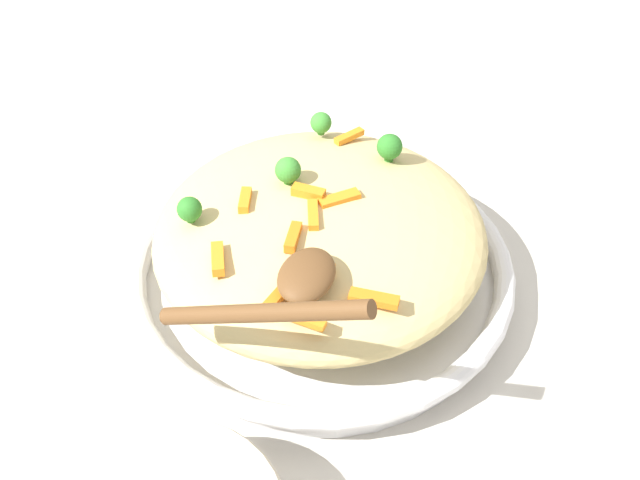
{
  "coord_description": "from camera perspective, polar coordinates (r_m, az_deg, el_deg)",
  "views": [
    {
      "loc": [
        0.47,
        0.15,
        0.51
      ],
      "look_at": [
        0.0,
        0.0,
        0.06
      ],
      "focal_mm": 45.05,
      "sensor_mm": 36.0,
      "label": 1
    }
  ],
  "objects": [
    {
      "name": "carrot_piece_5",
      "position": [
        0.61,
        -1.92,
        0.2
      ],
      "size": [
        0.03,
        0.01,
        0.01
      ],
      "primitive_type": "cube",
      "rotation": [
        0.0,
        0.0,
        3.26
      ],
      "color": "orange",
      "rests_on": "pasta_mound"
    },
    {
      "name": "broccoli_floret_0",
      "position": [
        0.69,
        4.97,
        6.6
      ],
      "size": [
        0.02,
        0.02,
        0.03
      ],
      "color": "#296820",
      "rests_on": "pasta_mound"
    },
    {
      "name": "carrot_piece_2",
      "position": [
        0.64,
        -0.83,
        3.41
      ],
      "size": [
        0.01,
        0.03,
        0.01
      ],
      "primitive_type": "cube",
      "rotation": [
        0.0,
        0.0,
        4.67
      ],
      "color": "orange",
      "rests_on": "pasta_mound"
    },
    {
      "name": "broccoli_floret_3",
      "position": [
        0.65,
        -2.29,
        4.97
      ],
      "size": [
        0.02,
        0.02,
        0.02
      ],
      "color": "#377928",
      "rests_on": "pasta_mound"
    },
    {
      "name": "carrot_piece_9",
      "position": [
        0.56,
        -1.24,
        -5.63
      ],
      "size": [
        0.01,
        0.03,
        0.01
      ],
      "primitive_type": "cube",
      "rotation": [
        0.0,
        0.0,
        1.45
      ],
      "color": "orange",
      "rests_on": "pasta_mound"
    },
    {
      "name": "carrot_piece_3",
      "position": [
        0.64,
        -5.35,
        2.84
      ],
      "size": [
        0.03,
        0.01,
        0.01
      ],
      "primitive_type": "cube",
      "rotation": [
        0.0,
        0.0,
        0.26
      ],
      "color": "orange",
      "rests_on": "pasta_mound"
    },
    {
      "name": "carrot_piece_4",
      "position": [
        0.57,
        -3.64,
        -4.24
      ],
      "size": [
        0.03,
        0.01,
        0.01
      ],
      "primitive_type": "cube",
      "rotation": [
        0.0,
        0.0,
        6.05
      ],
      "color": "orange",
      "rests_on": "pasta_mound"
    },
    {
      "name": "carrot_piece_6",
      "position": [
        0.63,
        -0.82,
        1.82
      ],
      "size": [
        0.03,
        0.02,
        0.01
      ],
      "primitive_type": "cube",
      "rotation": [
        0.0,
        0.0,
        3.49
      ],
      "color": "orange",
      "rests_on": "pasta_mound"
    },
    {
      "name": "carrot_piece_1",
      "position": [
        0.57,
        3.85,
        -4.18
      ],
      "size": [
        0.01,
        0.04,
        0.01
      ],
      "primitive_type": "cube",
      "rotation": [
        0.0,
        0.0,
        4.76
      ],
      "color": "orange",
      "rests_on": "pasta_mound"
    },
    {
      "name": "serving_spoon",
      "position": [
        0.54,
        -2.07,
        -3.41
      ],
      "size": [
        0.11,
        0.15,
        0.08
      ],
      "color": "brown",
      "rests_on": "pasta_mound"
    },
    {
      "name": "ground_plane",
      "position": [
        0.71,
        -0.0,
        -3.63
      ],
      "size": [
        2.4,
        2.4,
        0.0
      ],
      "primitive_type": "plane",
      "color": "beige"
    },
    {
      "name": "carrot_piece_0",
      "position": [
        0.72,
        2.09,
        7.37
      ],
      "size": [
        0.03,
        0.02,
        0.01
      ],
      "primitive_type": "cube",
      "rotation": [
        0.0,
        0.0,
        5.69
      ],
      "color": "orange",
      "rests_on": "pasta_mound"
    },
    {
      "name": "serving_bowl",
      "position": [
        0.69,
        -0.0,
        -2.39
      ],
      "size": [
        0.33,
        0.33,
        0.04
      ],
      "color": "silver",
      "rests_on": "ground_plane"
    },
    {
      "name": "broccoli_floret_1",
      "position": [
        0.63,
        -9.25,
        2.16
      ],
      "size": [
        0.02,
        0.02,
        0.02
      ],
      "color": "#296820",
      "rests_on": "pasta_mound"
    },
    {
      "name": "carrot_piece_8",
      "position": [
        0.6,
        -7.27,
        -1.34
      ],
      "size": [
        0.03,
        0.02,
        0.01
      ],
      "primitive_type": "cube",
      "rotation": [
        0.0,
        0.0,
        0.44
      ],
      "color": "orange",
      "rests_on": "pasta_mound"
    },
    {
      "name": "carrot_piece_7",
      "position": [
        0.59,
        -0.41,
        -1.95
      ],
      "size": [
        0.01,
        0.03,
        0.01
      ],
      "primitive_type": "cube",
      "rotation": [
        0.0,
        0.0,
        4.74
      ],
      "color": "orange",
      "rests_on": "pasta_mound"
    },
    {
      "name": "pasta_mound",
      "position": [
        0.66,
        -0.0,
        0.45
      ],
      "size": [
        0.28,
        0.27,
        0.07
      ],
      "primitive_type": "ellipsoid",
      "color": "#D1BA7A",
      "rests_on": "serving_bowl"
    },
    {
      "name": "broccoli_floret_2",
      "position": [
        0.72,
        0.07,
        8.32
      ],
      "size": [
        0.02,
        0.02,
        0.02
      ],
      "color": "#377928",
      "rests_on": "pasta_mound"
    },
    {
      "name": "carrot_piece_10",
      "position": [
        0.64,
        1.39,
        2.94
      ],
      "size": [
        0.03,
        0.03,
        0.01
      ],
      "primitive_type": "cube",
      "rotation": [
        0.0,
        0.0,
        2.31
      ],
      "color": "orange",
      "rests_on": "pasta_mound"
    }
  ]
}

